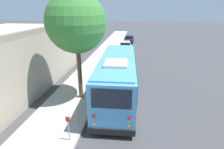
% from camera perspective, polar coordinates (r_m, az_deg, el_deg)
% --- Properties ---
extents(ground_plane, '(160.00, 160.00, 0.00)m').
position_cam_1_polar(ground_plane, '(12.93, 3.21, -9.16)').
color(ground_plane, '#3D3D3F').
extents(sidewalk_slab, '(80.00, 3.47, 0.15)m').
position_cam_1_polar(sidewalk_slab, '(13.67, -12.85, -7.56)').
color(sidewalk_slab, '#A3A099').
rests_on(sidewalk_slab, ground).
extents(curb_strip, '(80.00, 0.14, 0.15)m').
position_cam_1_polar(curb_strip, '(13.17, -5.40, -8.25)').
color(curb_strip, gray).
rests_on(curb_strip, ground).
extents(shuttle_bus, '(9.58, 3.11, 3.34)m').
position_cam_1_polar(shuttle_bus, '(12.91, 1.75, -0.33)').
color(shuttle_bus, '#4C93D1').
rests_on(shuttle_bus, ground).
extents(parked_sedan_blue, '(4.65, 1.97, 1.31)m').
position_cam_1_polar(parked_sedan_blue, '(23.46, 3.38, 6.46)').
color(parked_sedan_blue, navy).
rests_on(parked_sedan_blue, ground).
extents(parked_sedan_tan, '(4.64, 2.01, 1.30)m').
position_cam_1_polar(parked_sedan_tan, '(29.28, 4.37, 9.36)').
color(parked_sedan_tan, tan).
rests_on(parked_sedan_tan, ground).
extents(parked_sedan_navy, '(4.58, 1.87, 1.28)m').
position_cam_1_polar(parked_sedan_navy, '(36.00, 5.63, 11.49)').
color(parked_sedan_navy, '#19234C').
rests_on(parked_sedan_navy, ground).
extents(street_tree, '(3.96, 3.96, 7.99)m').
position_cam_1_polar(street_tree, '(12.12, -11.56, 17.44)').
color(street_tree, brown).
rests_on(street_tree, sidewalk_slab).
extents(sign_post_near, '(0.06, 0.22, 1.39)m').
position_cam_1_polar(sign_post_near, '(9.36, -13.99, -16.66)').
color(sign_post_near, gray).
rests_on(sign_post_near, sidewalk_slab).
extents(sign_post_far, '(0.06, 0.06, 1.01)m').
position_cam_1_polar(sign_post_far, '(10.49, -11.17, -13.23)').
color(sign_post_far, gray).
rests_on(sign_post_far, sidewalk_slab).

